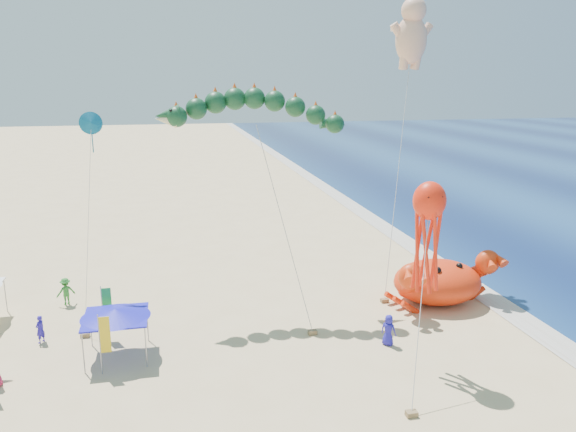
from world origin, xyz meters
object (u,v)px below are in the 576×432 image
Objects in this scene: dragon_kite at (253,116)px; canopy_blue at (115,313)px; cherub_kite at (412,31)px; octopus_kite at (428,229)px; crab_inflatable at (438,280)px.

dragon_kite is 14.04m from canopy_blue.
canopy_blue is (-20.45, -10.24, -15.23)m from cherub_kite.
dragon_kite reaches higher than octopus_kite.
crab_inflatable is 0.82× the size of octopus_kite.
cherub_kite is 27.48m from canopy_blue.
cherub_kite is 5.58× the size of canopy_blue.
cherub_kite reaches higher than crab_inflatable.
dragon_kite reaches higher than canopy_blue.
cherub_kite is 2.09× the size of octopus_kite.
crab_inflatable is at bearing -93.21° from cherub_kite.
canopy_blue is (-20.06, -3.26, 0.91)m from crab_inflatable.
octopus_kite is at bearing -15.17° from canopy_blue.
crab_inflatable reaches higher than canopy_blue.
dragon_kite is at bearing -159.53° from cherub_kite.
dragon_kite is at bearing 34.49° from canopy_blue.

